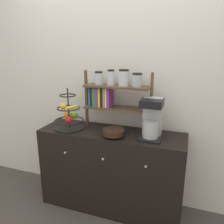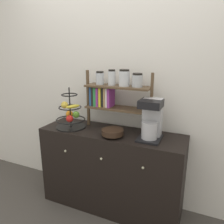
# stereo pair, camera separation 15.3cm
# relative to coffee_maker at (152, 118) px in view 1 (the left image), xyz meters

# --- Properties ---
(ground_plane) EXTENTS (12.00, 12.00, 0.00)m
(ground_plane) POSITION_rel_coffee_maker_xyz_m (-0.39, -0.22, -1.03)
(ground_plane) COLOR #47423D
(wall_back) EXTENTS (7.00, 0.05, 2.60)m
(wall_back) POSITION_rel_coffee_maker_xyz_m (-0.39, 0.27, 0.27)
(wall_back) COLOR silver
(wall_back) RESTS_ON ground_plane
(sideboard) EXTENTS (1.44, 0.46, 0.85)m
(sideboard) POSITION_rel_coffee_maker_xyz_m (-0.39, 0.00, -0.61)
(sideboard) COLOR black
(sideboard) RESTS_ON ground_plane
(coffee_maker) EXTENTS (0.20, 0.25, 0.37)m
(coffee_maker) POSITION_rel_coffee_maker_xyz_m (0.00, 0.00, 0.00)
(coffee_maker) COLOR black
(coffee_maker) RESTS_ON sideboard
(fruit_stand) EXTENTS (0.31, 0.31, 0.42)m
(fruit_stand) POSITION_rel_coffee_maker_xyz_m (-0.83, -0.04, -0.05)
(fruit_stand) COLOR black
(fruit_stand) RESTS_ON sideboard
(wooden_bowl) EXTENTS (0.21, 0.21, 0.07)m
(wooden_bowl) POSITION_rel_coffee_maker_xyz_m (-0.33, -0.10, -0.14)
(wooden_bowl) COLOR black
(wooden_bowl) RESTS_ON sideboard
(shelf_hutch) EXTENTS (0.69, 0.20, 0.60)m
(shelf_hutch) POSITION_rel_coffee_maker_xyz_m (-0.41, 0.10, 0.20)
(shelf_hutch) COLOR brown
(shelf_hutch) RESTS_ON sideboard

